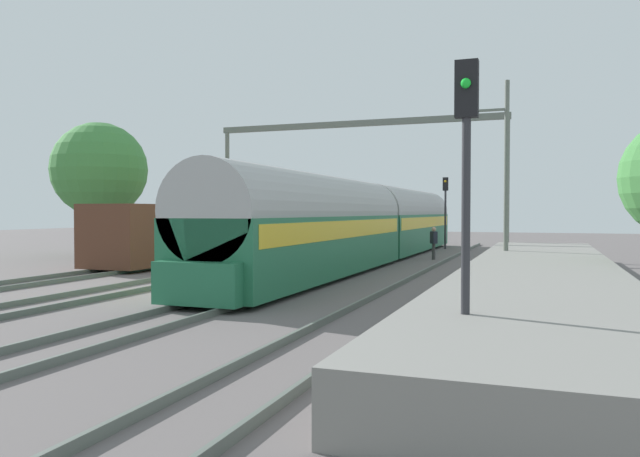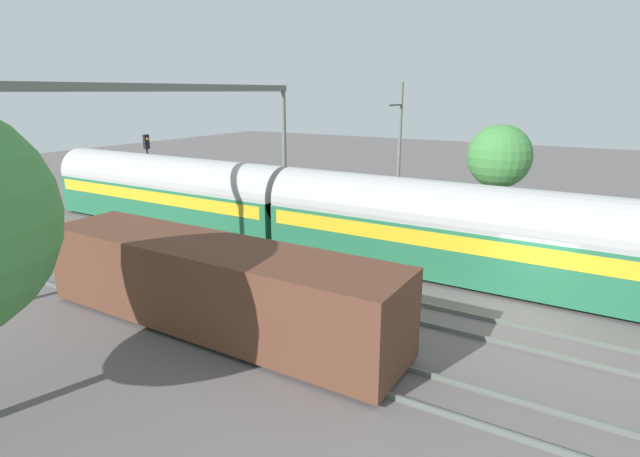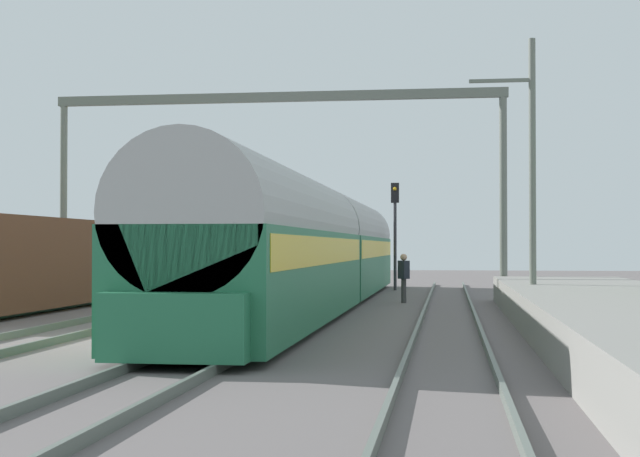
{
  "view_description": "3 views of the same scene",
  "coord_description": "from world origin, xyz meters",
  "px_view_note": "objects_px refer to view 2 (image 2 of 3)",
  "views": [
    {
      "loc": [
        10.37,
        -17.88,
        2.53
      ],
      "look_at": [
        2.16,
        4.36,
        1.88
      ],
      "focal_mm": 34.11,
      "sensor_mm": 36.0,
      "label": 1
    },
    {
      "loc": [
        -17.58,
        -2.02,
        7.54
      ],
      "look_at": [
        -0.31,
        8.32,
        1.96
      ],
      "focal_mm": 27.95,
      "sensor_mm": 36.0,
      "label": 2
    },
    {
      "loc": [
        6.5,
        -19.22,
        2.0
      ],
      "look_at": [
        1.08,
        20.58,
        2.75
      ],
      "focal_mm": 53.27,
      "sensor_mm": 36.0,
      "label": 3
    }
  ],
  "objects_px": {
    "person_crossing": "(278,209)",
    "catenary_gantry": "(183,125)",
    "passenger_train": "(286,207)",
    "railway_signal_far": "(148,162)",
    "freight_car": "(213,285)"
  },
  "relations": [
    {
      "from": "freight_car",
      "to": "catenary_gantry",
      "type": "height_order",
      "value": "catenary_gantry"
    },
    {
      "from": "catenary_gantry",
      "to": "passenger_train",
      "type": "bearing_deg",
      "value": -64.19
    },
    {
      "from": "passenger_train",
      "to": "railway_signal_far",
      "type": "distance_m",
      "value": 12.24
    },
    {
      "from": "person_crossing",
      "to": "catenary_gantry",
      "type": "distance_m",
      "value": 7.23
    },
    {
      "from": "person_crossing",
      "to": "catenary_gantry",
      "type": "xyz_separation_m",
      "value": [
        -4.92,
        1.96,
        4.92
      ]
    },
    {
      "from": "person_crossing",
      "to": "passenger_train",
      "type": "bearing_deg",
      "value": 94.21
    },
    {
      "from": "passenger_train",
      "to": "person_crossing",
      "type": "distance_m",
      "value": 3.85
    },
    {
      "from": "railway_signal_far",
      "to": "catenary_gantry",
      "type": "distance_m",
      "value": 9.04
    },
    {
      "from": "person_crossing",
      "to": "catenary_gantry",
      "type": "height_order",
      "value": "catenary_gantry"
    },
    {
      "from": "railway_signal_far",
      "to": "catenary_gantry",
      "type": "bearing_deg",
      "value": -118.36
    },
    {
      "from": "passenger_train",
      "to": "catenary_gantry",
      "type": "height_order",
      "value": "catenary_gantry"
    },
    {
      "from": "passenger_train",
      "to": "catenary_gantry",
      "type": "relative_size",
      "value": 1.89
    },
    {
      "from": "person_crossing",
      "to": "catenary_gantry",
      "type": "relative_size",
      "value": 0.1
    },
    {
      "from": "passenger_train",
      "to": "catenary_gantry",
      "type": "bearing_deg",
      "value": 115.81
    },
    {
      "from": "freight_car",
      "to": "railway_signal_far",
      "type": "xyz_separation_m",
      "value": [
        10.57,
        15.14,
        1.66
      ]
    }
  ]
}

